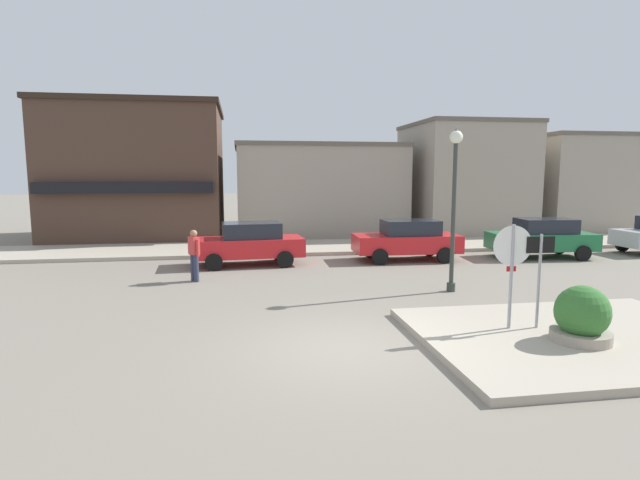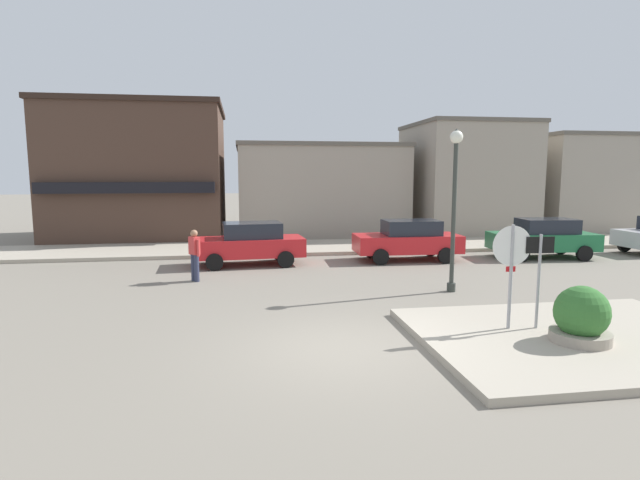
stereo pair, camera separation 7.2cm
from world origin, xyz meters
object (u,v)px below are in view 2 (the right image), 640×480
object	(u,v)px
lamp_post	(455,187)
parked_car_nearest	(249,243)
parked_car_third	(543,238)
stop_sign	(511,263)
pedestrian_crossing_near	(195,254)
planter	(581,321)
one_way_sign	(539,272)
parked_car_second	(408,240)

from	to	relation	value
lamp_post	parked_car_nearest	size ratio (longest dim) A/B	1.10
lamp_post	parked_car_third	size ratio (longest dim) A/B	1.10
stop_sign	parked_car_nearest	size ratio (longest dim) A/B	0.56
lamp_post	parked_car_nearest	bearing A→B (deg)	137.63
parked_car_nearest	pedestrian_crossing_near	bearing A→B (deg)	-123.43
planter	pedestrian_crossing_near	size ratio (longest dim) A/B	0.76
parked_car_nearest	pedestrian_crossing_near	world-z (taller)	pedestrian_crossing_near
planter	parked_car_nearest	bearing A→B (deg)	121.36
stop_sign	parked_car_nearest	bearing A→B (deg)	119.87
one_way_sign	lamp_post	xyz separation A→B (m)	(-0.14, 3.92, 1.63)
stop_sign	one_way_sign	distance (m)	0.62
lamp_post	planter	bearing A→B (deg)	-84.47
one_way_sign	parked_car_second	size ratio (longest dim) A/B	0.52
planter	parked_car_third	world-z (taller)	parked_car_third
parked_car_third	stop_sign	bearing A→B (deg)	-126.18
lamp_post	parked_car_nearest	xyz separation A→B (m)	(-5.59, 5.10, -2.15)
one_way_sign	planter	size ratio (longest dim) A/B	1.71
stop_sign	lamp_post	xyz separation A→B (m)	(0.44, 3.87, 1.44)
one_way_sign	parked_car_second	world-z (taller)	one_way_sign
planter	pedestrian_crossing_near	world-z (taller)	pedestrian_crossing_near
stop_sign	parked_car_nearest	distance (m)	10.37
planter	parked_car_second	distance (m)	10.00
one_way_sign	parked_car_nearest	distance (m)	10.71
parked_car_second	one_way_sign	bearing A→B (deg)	-91.97
one_way_sign	parked_car_third	bearing A→B (deg)	56.57
lamp_post	parked_car_nearest	distance (m)	7.87
parked_car_third	parked_car_second	bearing A→B (deg)	177.25
parked_car_nearest	stop_sign	bearing A→B (deg)	-60.13
planter	lamp_post	bearing A→B (deg)	95.53
parked_car_second	pedestrian_crossing_near	bearing A→B (deg)	-161.25
parked_car_second	parked_car_third	world-z (taller)	same
planter	pedestrian_crossing_near	distance (m)	10.71
planter	parked_car_second	world-z (taller)	parked_car_second
planter	parked_car_third	xyz separation A→B (m)	(5.49, 9.73, 0.25)
stop_sign	lamp_post	distance (m)	4.15
one_way_sign	pedestrian_crossing_near	world-z (taller)	one_way_sign
one_way_sign	lamp_post	distance (m)	4.25
stop_sign	pedestrian_crossing_near	distance (m)	9.39
parked_car_second	pedestrian_crossing_near	world-z (taller)	pedestrian_crossing_near
lamp_post	pedestrian_crossing_near	size ratio (longest dim) A/B	2.82
stop_sign	parked_car_third	distance (m)	10.86
stop_sign	pedestrian_crossing_near	world-z (taller)	stop_sign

